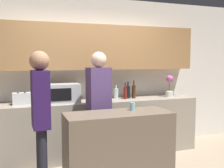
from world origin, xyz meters
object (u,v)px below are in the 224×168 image
bottle_1 (125,93)px  person_left (41,111)px  potted_plant (169,86)px  bottle_3 (134,91)px  microwave (63,93)px  bottle_2 (128,92)px  cup_0 (132,106)px  bottle_0 (116,93)px  toaster (22,99)px  person_center (99,99)px

bottle_1 → person_left: (-1.50, -1.07, -0.02)m
potted_plant → bottle_3: size_ratio=1.26×
microwave → bottle_1: microwave is taller
bottle_2 → cup_0: (-0.37, -1.03, -0.06)m
bottle_0 → bottle_1: bearing=-46.2°
toaster → bottle_1: bottle_1 is taller
bottle_2 → bottle_3: size_ratio=0.95×
microwave → cup_0: size_ratio=4.90×
cup_0 → person_left: bearing=-174.8°
person_left → person_center: (0.87, 0.56, 0.01)m
bottle_3 → toaster: bearing=-178.8°
person_left → cup_0: bearing=93.7°
toaster → bottle_0: 1.58m
bottle_2 → cup_0: size_ratio=2.80×
microwave → bottle_1: (1.08, -0.00, -0.04)m
bottle_2 → cup_0: 1.10m
toaster → person_center: 1.19m
bottle_0 → cup_0: 1.10m
bottle_0 → person_center: 0.81m
bottle_2 → potted_plant: bearing=-4.9°
potted_plant → bottle_2: (-0.80, 0.07, -0.08)m
bottle_1 → bottle_2: 0.11m
microwave → person_left: size_ratio=0.30×
bottle_1 → cup_0: bottle_1 is taller
cup_0 → bottle_1: bearing=73.2°
toaster → bottle_3: bearing=1.2°
bottle_3 → person_center: size_ratio=0.18×
potted_plant → person_center: bearing=-161.3°
person_center → bottle_1: bearing=-152.1°
person_center → bottle_3: bearing=-156.9°
potted_plant → bottle_1: 0.88m
bottle_1 → bottle_3: (0.18, 0.04, 0.01)m
potted_plant → person_center: 1.59m
bottle_0 → bottle_2: bottle_2 is taller
toaster → person_left: (0.20, -1.07, 0.00)m
toaster → bottle_3: (1.88, 0.04, 0.03)m
bottle_1 → bottle_0: bearing=133.8°
bottle_3 → person_center: 0.98m
microwave → bottle_1: size_ratio=1.81×
potted_plant → bottle_0: bearing=172.9°
microwave → bottle_3: bottle_3 is taller
microwave → person_center: 0.68m
person_left → bottle_0: bearing=129.5°
person_left → bottle_2: bearing=124.3°
toaster → bottle_2: bottle_2 is taller
bottle_2 → toaster: bearing=-177.8°
potted_plant → bottle_3: (-0.70, 0.04, -0.08)m
microwave → potted_plant: potted_plant is taller
bottle_3 → person_center: (-0.81, -0.55, -0.02)m
microwave → bottle_0: (0.95, 0.13, -0.06)m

